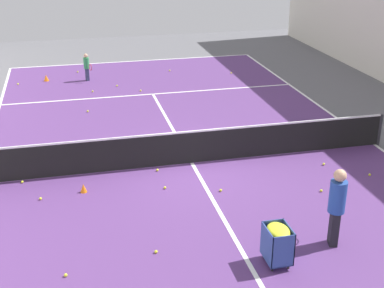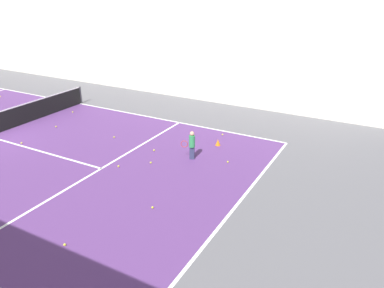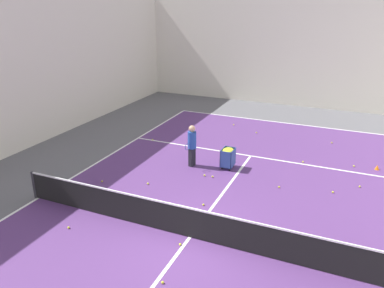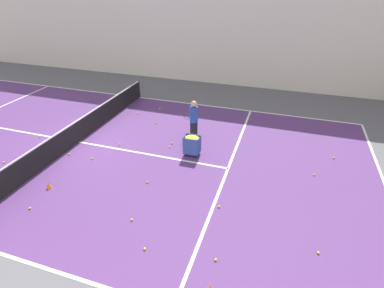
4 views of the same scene
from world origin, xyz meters
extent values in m
plane|color=#5B5B60|center=(0.00, 0.00, 0.00)|extent=(36.04, 36.04, 0.00)
cube|color=#563370|center=(0.00, 0.00, 0.00)|extent=(11.50, 24.09, 0.00)
cube|color=white|center=(-5.75, 0.00, 0.01)|extent=(0.10, 24.09, 0.00)
cube|color=white|center=(0.00, 6.62, 0.01)|extent=(11.50, 0.10, 0.00)
cube|color=white|center=(0.00, 0.00, 0.01)|extent=(0.10, 13.25, 0.00)
cube|color=silver|center=(-9.80, 0.00, 3.39)|extent=(0.15, 32.34, 6.79)
cylinder|color=#2D2D33|center=(-5.85, 0.00, 0.49)|extent=(0.10, 0.10, 0.99)
cube|color=black|center=(0.00, 0.00, 0.48)|extent=(11.60, 0.03, 0.92)
cube|color=white|center=(0.00, 0.00, 0.96)|extent=(11.60, 0.04, 0.05)
cube|color=black|center=(-1.96, 4.64, 0.39)|extent=(0.24, 0.32, 0.79)
cylinder|color=#234799|center=(-1.96, 4.64, 1.14)|extent=(0.43, 0.43, 0.70)
sphere|color=tan|center=(-1.96, 4.64, 1.62)|extent=(0.26, 0.26, 0.26)
torus|color=#2D478C|center=(-2.00, 4.28, 0.96)|extent=(0.10, 0.28, 0.28)
cube|color=#2D478C|center=(-0.53, 5.02, 0.12)|extent=(0.48, 0.63, 0.02)
cube|color=#2D478C|center=(-0.53, 4.71, 0.48)|extent=(0.48, 0.02, 0.70)
cube|color=#2D478C|center=(-0.53, 5.32, 0.48)|extent=(0.48, 0.02, 0.70)
cube|color=#2D478C|center=(-0.76, 5.02, 0.48)|extent=(0.02, 0.63, 0.70)
cube|color=#2D478C|center=(-0.31, 5.02, 0.48)|extent=(0.02, 0.63, 0.70)
ellipsoid|color=yellow|center=(-0.53, 5.02, 0.77)|extent=(0.44, 0.59, 0.16)
cylinder|color=black|center=(-0.70, 4.80, 0.06)|extent=(0.05, 0.05, 0.12)
cylinder|color=black|center=(-0.37, 4.80, 0.06)|extent=(0.05, 0.05, 0.12)
cylinder|color=black|center=(-0.70, 5.24, 0.06)|extent=(0.05, 0.05, 0.12)
cylinder|color=black|center=(-0.37, 5.24, 0.06)|extent=(0.05, 0.05, 0.12)
cone|color=orange|center=(3.07, 1.04, 0.12)|extent=(0.17, 0.17, 0.23)
cone|color=orange|center=(5.07, 7.28, 0.10)|extent=(0.18, 0.18, 0.20)
sphere|color=yellow|center=(-4.93, 6.63, 0.04)|extent=(0.07, 0.07, 0.07)
sphere|color=yellow|center=(-3.56, 0.99, 0.04)|extent=(0.07, 0.07, 0.07)
sphere|color=yellow|center=(4.45, 5.32, 0.04)|extent=(0.07, 0.07, 0.07)
sphere|color=yellow|center=(-4.46, 1.89, 0.04)|extent=(0.07, 0.07, 0.07)
sphere|color=yellow|center=(-0.78, 3.94, 0.04)|extent=(0.07, 0.07, 0.07)
sphere|color=yellow|center=(-2.78, 2.43, 0.04)|extent=(0.07, 0.07, 0.07)
sphere|color=yellow|center=(-0.09, -0.46, 0.04)|extent=(0.07, 0.07, 0.07)
sphere|color=yellow|center=(3.15, 9.71, 0.04)|extent=(0.07, 0.07, 0.07)
sphere|color=yellow|center=(1.04, 0.28, 0.04)|extent=(0.07, 0.07, 0.07)
sphere|color=yellow|center=(-1.11, 3.92, 0.04)|extent=(0.07, 0.07, 0.07)
sphere|color=yellow|center=(4.12, 1.21, 0.04)|extent=(0.07, 0.07, 0.07)
sphere|color=yellow|center=(2.22, 6.81, 0.04)|extent=(0.07, 0.07, 0.07)
sphere|color=yellow|center=(-0.53, 9.70, 0.04)|extent=(0.07, 0.07, 0.07)
sphere|color=yellow|center=(0.16, -2.00, 0.04)|extent=(0.07, 0.07, 0.07)
sphere|color=yellow|center=(2.32, -1.75, 0.04)|extent=(0.07, 0.07, 0.07)
sphere|color=yellow|center=(-0.31, 1.82, 0.04)|extent=(0.07, 0.07, 0.07)
sphere|color=yellow|center=(-3.52, -1.05, 0.04)|extent=(0.07, 0.07, 0.07)
sphere|color=yellow|center=(-2.00, 10.48, 0.04)|extent=(0.07, 0.07, 0.07)
sphere|color=yellow|center=(1.75, 4.10, 0.04)|extent=(0.07, 0.07, 0.07)
sphere|color=yellow|center=(4.20, 7.20, 0.04)|extent=(0.07, 0.07, 0.07)
sphere|color=yellow|center=(3.58, 4.48, 0.04)|extent=(0.07, 0.07, 0.07)
sphere|color=yellow|center=(1.04, 1.35, 0.04)|extent=(0.07, 0.07, 0.07)
camera|label=1|loc=(3.19, 13.32, 6.39)|focal=50.00mm
camera|label=2|loc=(-9.32, -15.62, 6.39)|focal=35.00mm
camera|label=3|loc=(3.70, -8.34, 6.39)|focal=35.00mm
camera|label=4|loc=(9.32, 8.23, 6.39)|focal=28.00mm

